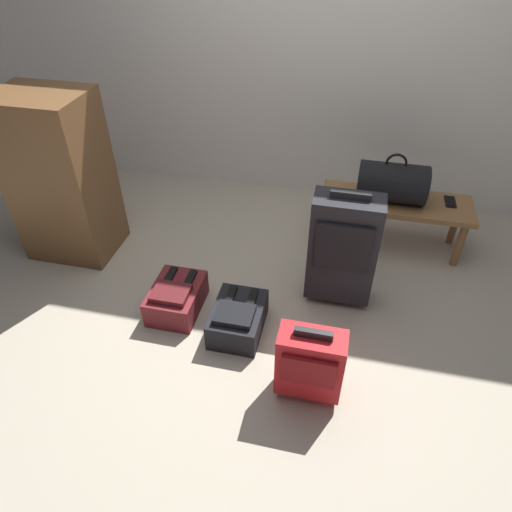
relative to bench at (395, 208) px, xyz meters
name	(u,v)px	position (x,y,z in m)	size (l,w,h in m)	color
ground_plane	(258,319)	(-0.75, -0.92, -0.31)	(6.60, 6.60, 0.00)	#B2A893
back_wall	(310,4)	(-0.75, 0.68, 1.09)	(6.00, 0.10, 2.80)	silver
bench	(395,208)	(0.00, 0.00, 0.00)	(1.00, 0.36, 0.37)	olive
duffel_bag_black	(392,182)	(-0.05, 0.00, 0.19)	(0.44, 0.26, 0.34)	black
cell_phone	(450,202)	(0.35, 0.06, 0.06)	(0.07, 0.14, 0.01)	black
suitcase_upright_charcoal	(343,248)	(-0.31, -0.63, 0.08)	(0.39, 0.23, 0.76)	black
suitcase_small_red	(310,363)	(-0.40, -1.37, -0.08)	(0.32, 0.19, 0.46)	red
backpack_dark	(238,318)	(-0.84, -1.03, -0.22)	(0.28, 0.38, 0.21)	black
backpack_maroon	(176,298)	(-1.25, -0.95, -0.22)	(0.28, 0.38, 0.21)	maroon
side_cabinet	(61,178)	(-2.15, -0.50, 0.24)	(0.56, 0.44, 1.10)	brown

